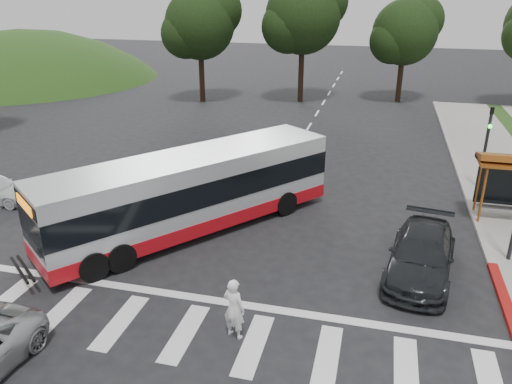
% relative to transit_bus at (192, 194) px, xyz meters
% --- Properties ---
extents(ground, '(140.00, 140.00, 0.00)m').
position_rel_transit_bus_xyz_m(ground, '(2.09, -1.16, -1.54)').
color(ground, black).
rests_on(ground, ground).
extents(sidewalk_east, '(4.00, 40.00, 0.12)m').
position_rel_transit_bus_xyz_m(sidewalk_east, '(13.09, 6.84, -1.48)').
color(sidewalk_east, gray).
rests_on(sidewalk_east, ground).
extents(curb_east, '(0.30, 40.00, 0.15)m').
position_rel_transit_bus_xyz_m(curb_east, '(11.09, 6.84, -1.47)').
color(curb_east, '#9E9991').
rests_on(curb_east, ground).
extents(curb_east_red, '(0.32, 6.00, 0.15)m').
position_rel_transit_bus_xyz_m(curb_east_red, '(11.09, -3.16, -1.47)').
color(curb_east_red, maroon).
rests_on(curb_east_red, ground).
extents(hillside_nw, '(44.00, 44.00, 10.00)m').
position_rel_transit_bus_xyz_m(hillside_nw, '(-29.91, 28.84, -1.54)').
color(hillside_nw, '#1D3E13').
rests_on(hillside_nw, ground).
extents(crosswalk_ladder, '(18.00, 2.60, 0.01)m').
position_rel_transit_bus_xyz_m(crosswalk_ladder, '(2.09, -6.16, -1.54)').
color(crosswalk_ladder, silver).
rests_on(crosswalk_ladder, ground).
extents(traffic_signal_ne_short, '(0.18, 0.37, 4.00)m').
position_rel_transit_bus_xyz_m(traffic_signal_ne_short, '(11.69, 7.33, 0.93)').
color(traffic_signal_ne_short, black).
rests_on(traffic_signal_ne_short, ground).
extents(tree_north_a, '(6.60, 6.15, 10.17)m').
position_rel_transit_bus_xyz_m(tree_north_a, '(0.18, 24.91, 5.38)').
color(tree_north_a, black).
rests_on(tree_north_a, ground).
extents(tree_north_b, '(5.72, 5.33, 8.43)m').
position_rel_transit_bus_xyz_m(tree_north_b, '(8.17, 26.90, 4.12)').
color(tree_north_b, black).
rests_on(tree_north_b, ground).
extents(tree_north_c, '(6.16, 5.74, 9.30)m').
position_rel_transit_bus_xyz_m(tree_north_c, '(-7.83, 22.91, 4.75)').
color(tree_north_c, black).
rests_on(tree_north_c, ground).
extents(transit_bus, '(9.35, 11.04, 3.09)m').
position_rel_transit_bus_xyz_m(transit_bus, '(0.00, 0.00, 0.00)').
color(transit_bus, silver).
rests_on(transit_bus, ground).
extents(pedestrian, '(0.77, 0.62, 1.82)m').
position_rel_transit_bus_xyz_m(pedestrian, '(3.48, -5.93, -0.63)').
color(pedestrian, white).
rests_on(pedestrian, ground).
extents(dark_sedan, '(2.76, 5.24, 1.45)m').
position_rel_transit_bus_xyz_m(dark_sedan, '(8.61, -1.25, -0.82)').
color(dark_sedan, '#212427').
rests_on(dark_sedan, ground).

